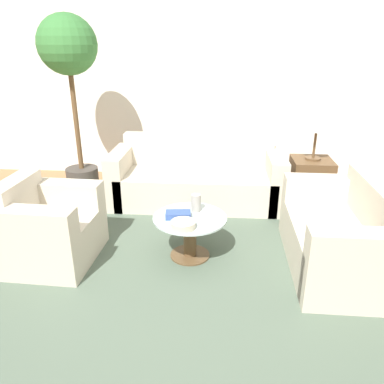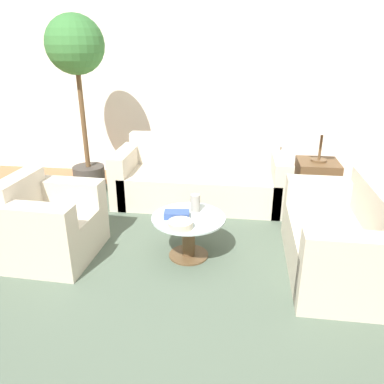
{
  "view_description": "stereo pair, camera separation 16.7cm",
  "coord_description": "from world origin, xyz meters",
  "px_view_note": "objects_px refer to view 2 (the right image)",
  "views": [
    {
      "loc": [
        0.33,
        -2.46,
        1.87
      ],
      "look_at": [
        0.08,
        0.82,
        0.55
      ],
      "focal_mm": 35.0,
      "sensor_mm": 36.0,
      "label": 1
    },
    {
      "loc": [
        0.5,
        -2.45,
        1.87
      ],
      "look_at": [
        0.08,
        0.82,
        0.55
      ],
      "focal_mm": 35.0,
      "sensor_mm": 36.0,
      "label": 2
    }
  ],
  "objects_px": {
    "armchair": "(48,227)",
    "bowl": "(180,224)",
    "coffee_table": "(189,231)",
    "potted_plant": "(78,68)",
    "table_lamp": "(324,124)",
    "vase": "(195,203)",
    "book_stack": "(177,214)",
    "sofa_main": "(201,180)",
    "loveseat": "(344,242)"
  },
  "relations": [
    {
      "from": "armchair",
      "to": "bowl",
      "type": "distance_m",
      "value": 1.27
    },
    {
      "from": "coffee_table",
      "to": "potted_plant",
      "type": "distance_m",
      "value": 2.49
    },
    {
      "from": "coffee_table",
      "to": "bowl",
      "type": "bearing_deg",
      "value": -100.23
    },
    {
      "from": "table_lamp",
      "to": "vase",
      "type": "height_order",
      "value": "table_lamp"
    },
    {
      "from": "vase",
      "to": "book_stack",
      "type": "height_order",
      "value": "vase"
    },
    {
      "from": "vase",
      "to": "bowl",
      "type": "height_order",
      "value": "vase"
    },
    {
      "from": "sofa_main",
      "to": "potted_plant",
      "type": "distance_m",
      "value": 2.0
    },
    {
      "from": "vase",
      "to": "bowl",
      "type": "relative_size",
      "value": 0.77
    },
    {
      "from": "sofa_main",
      "to": "potted_plant",
      "type": "xyz_separation_m",
      "value": [
        -1.51,
        0.12,
        1.31
      ]
    },
    {
      "from": "bowl",
      "to": "sofa_main",
      "type": "bearing_deg",
      "value": 89.29
    },
    {
      "from": "armchair",
      "to": "book_stack",
      "type": "relative_size",
      "value": 3.61
    },
    {
      "from": "loveseat",
      "to": "book_stack",
      "type": "distance_m",
      "value": 1.47
    },
    {
      "from": "loveseat",
      "to": "coffee_table",
      "type": "relative_size",
      "value": 2.04
    },
    {
      "from": "armchair",
      "to": "coffee_table",
      "type": "distance_m",
      "value": 1.3
    },
    {
      "from": "book_stack",
      "to": "bowl",
      "type": "bearing_deg",
      "value": -77.76
    },
    {
      "from": "sofa_main",
      "to": "armchair",
      "type": "distance_m",
      "value": 1.95
    },
    {
      "from": "loveseat",
      "to": "coffee_table",
      "type": "bearing_deg",
      "value": -92.1
    },
    {
      "from": "potted_plant",
      "to": "table_lamp",
      "type": "bearing_deg",
      "value": -3.22
    },
    {
      "from": "armchair",
      "to": "bowl",
      "type": "bearing_deg",
      "value": -91.18
    },
    {
      "from": "vase",
      "to": "bowl",
      "type": "xyz_separation_m",
      "value": [
        -0.08,
        -0.35,
        -0.05
      ]
    },
    {
      "from": "coffee_table",
      "to": "vase",
      "type": "relative_size",
      "value": 4.1
    },
    {
      "from": "potted_plant",
      "to": "book_stack",
      "type": "height_order",
      "value": "potted_plant"
    },
    {
      "from": "bowl",
      "to": "book_stack",
      "type": "distance_m",
      "value": 0.21
    },
    {
      "from": "armchair",
      "to": "vase",
      "type": "height_order",
      "value": "armchair"
    },
    {
      "from": "coffee_table",
      "to": "armchair",
      "type": "bearing_deg",
      "value": -173.93
    },
    {
      "from": "loveseat",
      "to": "table_lamp",
      "type": "relative_size",
      "value": 2.45
    },
    {
      "from": "table_lamp",
      "to": "bowl",
      "type": "height_order",
      "value": "table_lamp"
    },
    {
      "from": "sofa_main",
      "to": "armchair",
      "type": "height_order",
      "value": "sofa_main"
    },
    {
      "from": "loveseat",
      "to": "table_lamp",
      "type": "bearing_deg",
      "value": -179.14
    },
    {
      "from": "armchair",
      "to": "book_stack",
      "type": "xyz_separation_m",
      "value": [
        1.19,
        0.12,
        0.15
      ]
    },
    {
      "from": "potted_plant",
      "to": "coffee_table",
      "type": "bearing_deg",
      "value": -43.55
    },
    {
      "from": "armchair",
      "to": "coffee_table",
      "type": "bearing_deg",
      "value": -81.45
    },
    {
      "from": "table_lamp",
      "to": "bowl",
      "type": "relative_size",
      "value": 2.63
    },
    {
      "from": "table_lamp",
      "to": "book_stack",
      "type": "bearing_deg",
      "value": -137.93
    },
    {
      "from": "loveseat",
      "to": "vase",
      "type": "xyz_separation_m",
      "value": [
        -1.31,
        0.2,
        0.21
      ]
    },
    {
      "from": "sofa_main",
      "to": "vase",
      "type": "bearing_deg",
      "value": -86.86
    },
    {
      "from": "potted_plant",
      "to": "bowl",
      "type": "relative_size",
      "value": 10.3
    },
    {
      "from": "loveseat",
      "to": "coffee_table",
      "type": "height_order",
      "value": "loveseat"
    },
    {
      "from": "potted_plant",
      "to": "book_stack",
      "type": "distance_m",
      "value": 2.35
    },
    {
      "from": "armchair",
      "to": "sofa_main",
      "type": "bearing_deg",
      "value": -38.4
    },
    {
      "from": "vase",
      "to": "sofa_main",
      "type": "bearing_deg",
      "value": 93.14
    },
    {
      "from": "potted_plant",
      "to": "bowl",
      "type": "distance_m",
      "value": 2.52
    },
    {
      "from": "sofa_main",
      "to": "bowl",
      "type": "distance_m",
      "value": 1.56
    },
    {
      "from": "coffee_table",
      "to": "vase",
      "type": "xyz_separation_m",
      "value": [
        0.05,
        0.14,
        0.22
      ]
    },
    {
      "from": "armchair",
      "to": "potted_plant",
      "type": "xyz_separation_m",
      "value": [
        -0.24,
        1.59,
        1.29
      ]
    },
    {
      "from": "armchair",
      "to": "book_stack",
      "type": "height_order",
      "value": "armchair"
    },
    {
      "from": "bowl",
      "to": "armchair",
      "type": "bearing_deg",
      "value": 176.34
    },
    {
      "from": "armchair",
      "to": "book_stack",
      "type": "distance_m",
      "value": 1.2
    },
    {
      "from": "coffee_table",
      "to": "table_lamp",
      "type": "height_order",
      "value": "table_lamp"
    },
    {
      "from": "vase",
      "to": "potted_plant",
      "type": "bearing_deg",
      "value": 140.07
    }
  ]
}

